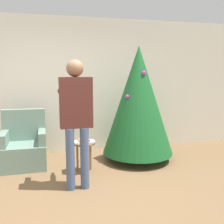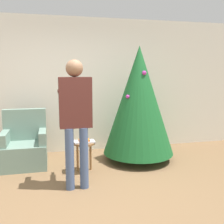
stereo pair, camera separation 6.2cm
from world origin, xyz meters
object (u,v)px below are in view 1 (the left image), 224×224
at_px(christmas_tree, 138,100).
at_px(person_standing, 76,112).
at_px(armchair, 24,147).
at_px(side_stool, 84,148).

relative_size(christmas_tree, person_standing, 1.17).
distance_m(armchair, side_stool, 1.11).
bearing_deg(christmas_tree, side_stool, -160.21).
xyz_separation_m(armchair, side_stool, (0.97, -0.54, 0.07)).
bearing_deg(side_stool, armchair, 150.96).
relative_size(christmas_tree, armchair, 2.15).
bearing_deg(person_standing, armchair, 125.93).
bearing_deg(armchair, christmas_tree, -4.54).
relative_size(armchair, person_standing, 0.54).
distance_m(christmas_tree, person_standing, 1.54).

